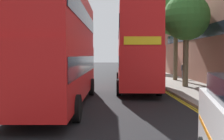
% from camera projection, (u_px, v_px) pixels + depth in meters
% --- Properties ---
extents(sidewalk_right, '(4.00, 80.00, 0.14)m').
position_uv_depth(sidewalk_right, '(198.00, 91.00, 17.80)').
color(sidewalk_right, gray).
rests_on(sidewalk_right, ground).
extents(sidewalk_left, '(4.00, 80.00, 0.14)m').
position_uv_depth(sidewalk_left, '(5.00, 92.00, 17.46)').
color(sidewalk_left, gray).
rests_on(sidewalk_left, ground).
extents(kerb_line_outer, '(0.10, 56.00, 0.01)m').
position_uv_depth(kerb_line_outer, '(176.00, 97.00, 15.75)').
color(kerb_line_outer, yellow).
rests_on(kerb_line_outer, ground).
extents(kerb_line_inner, '(0.10, 56.00, 0.01)m').
position_uv_depth(kerb_line_inner, '(173.00, 97.00, 15.75)').
color(kerb_line_inner, yellow).
rests_on(kerb_line_inner, ground).
extents(double_decker_bus_away, '(3.04, 10.87, 5.64)m').
position_uv_depth(double_decker_bus_away, '(60.00, 45.00, 13.02)').
color(double_decker_bus_away, red).
rests_on(double_decker_bus_away, ground).
extents(double_decker_bus_oncoming, '(3.15, 10.90, 5.64)m').
position_uv_depth(double_decker_bus_oncoming, '(135.00, 48.00, 19.44)').
color(double_decker_bus_oncoming, red).
rests_on(double_decker_bus_oncoming, ground).
extents(pedestrian_far, '(0.34, 0.22, 1.62)m').
position_uv_depth(pedestrian_far, '(183.00, 71.00, 26.00)').
color(pedestrian_far, '#2D2D38').
rests_on(pedestrian_far, sidewalk_right).
extents(street_tree_near, '(3.89, 3.89, 8.66)m').
position_uv_depth(street_tree_near, '(150.00, 26.00, 39.08)').
color(street_tree_near, '#6B6047').
rests_on(street_tree_near, sidewalk_right).
extents(street_tree_mid, '(4.30, 4.30, 8.50)m').
position_uv_depth(street_tree_mid, '(176.00, 14.00, 24.88)').
color(street_tree_mid, '#6B6047').
rests_on(street_tree_mid, sidewalk_right).
extents(street_tree_far, '(3.49, 3.49, 6.97)m').
position_uv_depth(street_tree_far, '(186.00, 18.00, 19.69)').
color(street_tree_far, '#6B6047').
rests_on(street_tree_far, sidewalk_right).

